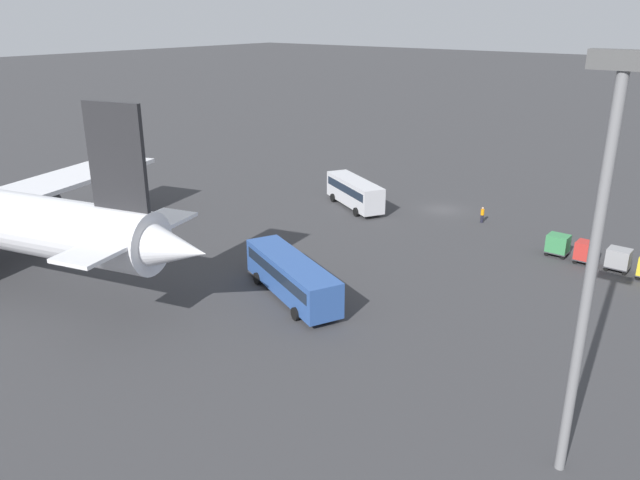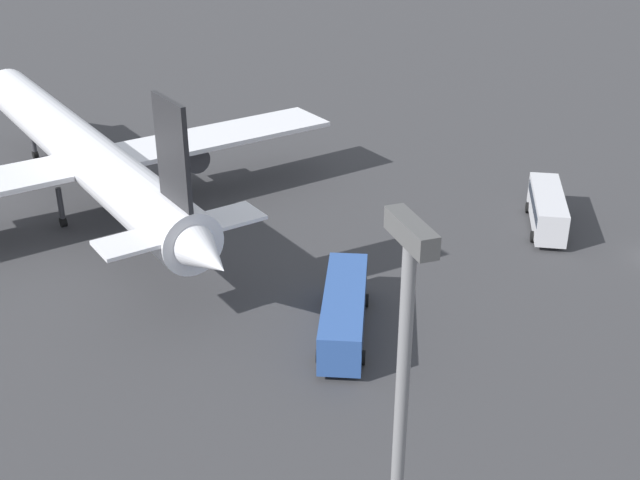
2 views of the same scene
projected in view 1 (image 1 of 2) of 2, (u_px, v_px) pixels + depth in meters
ground_plane at (442, 210)px, 72.47m from camera, size 600.00×600.00×0.00m
shuttle_bus_near at (355, 191)px, 72.67m from camera, size 10.08×7.10×3.33m
shuttle_bus_far at (292, 275)px, 49.62m from camera, size 12.09×7.50×3.24m
worker_person at (482, 215)px, 67.79m from camera, size 0.38×0.38×1.74m
cargo_cart_grey at (619, 258)px, 54.96m from camera, size 2.00×1.68×2.06m
cargo_cart_red at (587, 251)px, 56.57m from camera, size 2.00×1.68×2.06m
cargo_cart_green at (558, 244)px, 58.39m from camera, size 2.00×1.68×2.06m
light_pole at (596, 241)px, 27.28m from camera, size 2.80×0.70×20.24m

